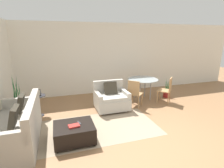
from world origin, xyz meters
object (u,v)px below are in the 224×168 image
side_table (39,102)px  dining_chair_near_right (167,89)px  dining_chair_near_left (135,92)px  potted_plant (19,108)px  armchair (111,99)px  book_stack (74,126)px  couch (18,128)px  picture_frame (38,93)px  tv_remote_primary (79,123)px  ottoman (74,132)px  potted_plant_small (167,92)px  dining_table (143,81)px

side_table → dining_chair_near_right: (4.10, -0.24, 0.09)m
dining_chair_near_left → potted_plant: bearing=175.4°
armchair → book_stack: size_ratio=3.99×
couch → dining_chair_near_right: bearing=13.0°
potted_plant → picture_frame: (0.54, -0.04, 0.42)m
potted_plant → tv_remote_primary: bearing=-47.2°
armchair → ottoman: size_ratio=1.17×
potted_plant_small → side_table: bearing=-176.5°
ottoman → dining_chair_near_left: 2.50m
picture_frame → dining_chair_near_left: (2.88, -0.24, -0.19)m
dining_chair_near_left → dining_chair_near_right: (1.21, 0.00, 0.00)m
book_stack → dining_chair_near_right: dining_chair_near_right is taller
ottoman → side_table: bearing=116.9°
couch → potted_plant: bearing=98.8°
dining_chair_near_right → book_stack: bearing=-156.2°
armchair → dining_table: bearing=21.2°
side_table → book_stack: bearing=-64.2°
potted_plant_small → dining_table: bearing=174.3°
book_stack → potted_plant_small: 4.15m
book_stack → side_table: bearing=115.8°
tv_remote_primary → dining_chair_near_left: (1.94, 1.32, 0.12)m
tv_remote_primary → potted_plant: bearing=132.8°
couch → side_table: size_ratio=3.10×
armchair → potted_plant: bearing=175.7°
picture_frame → potted_plant: bearing=175.7°
side_table → potted_plant: bearing=175.7°
tv_remote_primary → dining_chair_near_right: bearing=22.7°
dining_table → potted_plant_small: 1.09m
dining_table → potted_plant_small: size_ratio=1.47×
couch → potted_plant_small: size_ratio=2.60×
dining_chair_near_right → potted_plant_small: bearing=53.8°
armchair → dining_chair_near_left: size_ratio=1.10×
ottoman → tv_remote_primary: bearing=23.9°
side_table → dining_chair_near_left: dining_chair_near_left is taller
couch → picture_frame: 1.36m
dining_table → potted_plant_small: dining_table is taller
armchair → tv_remote_primary: 1.83m
side_table → dining_table: bearing=6.0°
dining_table → potted_plant_small: bearing=-5.7°
book_stack → potted_plant: size_ratio=0.20×
dining_chair_near_left → potted_plant_small: (1.59, 0.51, -0.33)m
couch → book_stack: couch is taller
armchair → potted_plant: size_ratio=0.79×
couch → dining_chair_near_left: (3.22, 1.03, 0.20)m
potted_plant_small → armchair: bearing=-169.6°
side_table → dining_table: dining_table is taller
book_stack → side_table: size_ratio=0.40×
picture_frame → dining_table: picture_frame is taller
side_table → armchair: bearing=-4.3°
book_stack → dining_table: 3.38m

